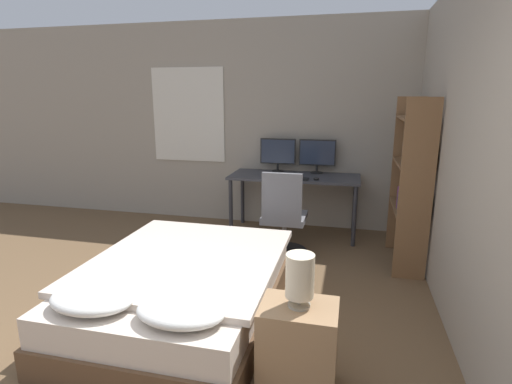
% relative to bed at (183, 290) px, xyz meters
% --- Properties ---
extents(wall_back, '(12.00, 0.08, 2.70)m').
position_rel_bed_xyz_m(wall_back, '(0.19, 2.62, 1.11)').
color(wall_back, '#9E9384').
rests_on(wall_back, ground_plane).
extents(wall_side_right, '(0.06, 12.00, 2.70)m').
position_rel_bed_xyz_m(wall_side_right, '(2.05, 0.15, 1.10)').
color(wall_side_right, '#9E9384').
rests_on(wall_side_right, ground_plane).
extents(bed, '(1.45, 1.91, 0.56)m').
position_rel_bed_xyz_m(bed, '(0.00, 0.00, 0.00)').
color(bed, brown).
rests_on(bed, ground_plane).
extents(nightstand, '(0.46, 0.35, 0.55)m').
position_rel_bed_xyz_m(nightstand, '(0.99, -0.56, 0.03)').
color(nightstand, '#997551').
rests_on(nightstand, ground_plane).
extents(bedside_lamp, '(0.17, 0.17, 0.32)m').
position_rel_bed_xyz_m(bedside_lamp, '(0.99, -0.56, 0.49)').
color(bedside_lamp, gray).
rests_on(bedside_lamp, nightstand).
extents(desk, '(1.61, 0.65, 0.76)m').
position_rel_bed_xyz_m(desk, '(0.56, 2.22, 0.43)').
color(desk, '#38383D').
rests_on(desk, ground_plane).
extents(monitor_left, '(0.47, 0.16, 0.43)m').
position_rel_bed_xyz_m(monitor_left, '(0.30, 2.45, 0.77)').
color(monitor_left, black).
rests_on(monitor_left, desk).
extents(monitor_right, '(0.47, 0.16, 0.43)m').
position_rel_bed_xyz_m(monitor_right, '(0.82, 2.45, 0.77)').
color(monitor_right, black).
rests_on(monitor_right, desk).
extents(keyboard, '(0.40, 0.13, 0.02)m').
position_rel_bed_xyz_m(keyboard, '(0.56, 2.00, 0.53)').
color(keyboard, black).
rests_on(keyboard, desk).
extents(computer_mouse, '(0.07, 0.05, 0.04)m').
position_rel_bed_xyz_m(computer_mouse, '(0.85, 2.00, 0.54)').
color(computer_mouse, black).
rests_on(computer_mouse, desk).
extents(office_chair, '(0.52, 0.52, 0.97)m').
position_rel_bed_xyz_m(office_chair, '(0.56, 1.47, 0.14)').
color(office_chair, black).
rests_on(office_chair, ground_plane).
extents(bookshelf, '(0.31, 0.84, 1.73)m').
position_rel_bed_xyz_m(bookshelf, '(1.84, 1.49, 0.70)').
color(bookshelf, brown).
rests_on(bookshelf, ground_plane).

